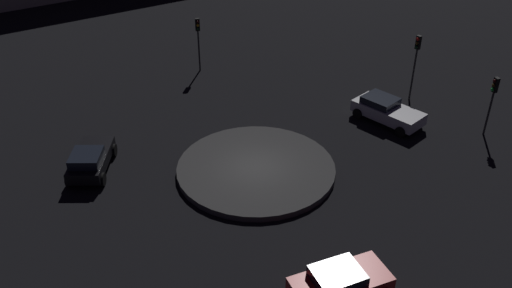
% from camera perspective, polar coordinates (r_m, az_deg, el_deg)
% --- Properties ---
extents(ground_plane, '(114.08, 114.08, 0.00)m').
position_cam_1_polar(ground_plane, '(30.32, 0.00, -2.81)').
color(ground_plane, black).
extents(roundabout_island, '(8.58, 8.58, 0.33)m').
position_cam_1_polar(roundabout_island, '(30.23, 0.00, -2.56)').
color(roundabout_island, '#383838').
rests_on(roundabout_island, ground_plane).
extents(car_silver, '(3.03, 4.72, 1.48)m').
position_cam_1_polar(car_silver, '(35.52, 13.21, 3.38)').
color(car_silver, silver).
rests_on(car_silver, ground_plane).
extents(car_black, '(4.26, 3.51, 1.50)m').
position_cam_1_polar(car_black, '(31.18, -16.59, -1.53)').
color(car_black, black).
rests_on(car_black, ground_plane).
extents(car_red, '(4.33, 3.89, 1.38)m').
position_cam_1_polar(car_red, '(23.35, 8.56, -13.80)').
color(car_red, red).
rests_on(car_red, ground_plane).
extents(traffic_light_west, '(0.39, 0.36, 4.49)m').
position_cam_1_polar(traffic_light_west, '(37.65, 16.05, 8.73)').
color(traffic_light_west, '#2D2D2D').
rests_on(traffic_light_west, ground_plane).
extents(traffic_light_southwest, '(0.38, 0.39, 3.99)m').
position_cam_1_polar(traffic_light_southwest, '(40.79, -5.94, 11.12)').
color(traffic_light_southwest, '#2D2D2D').
rests_on(traffic_light_southwest, ground_plane).
extents(traffic_light_northwest, '(0.39, 0.39, 3.75)m').
position_cam_1_polar(traffic_light_northwest, '(35.06, 23.06, 4.67)').
color(traffic_light_northwest, '#2D2D2D').
rests_on(traffic_light_northwest, ground_plane).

